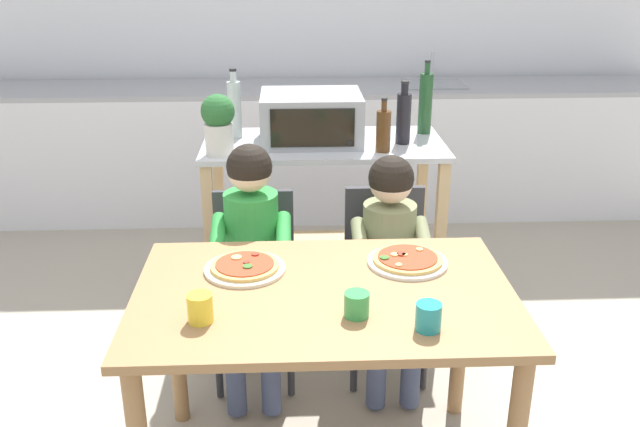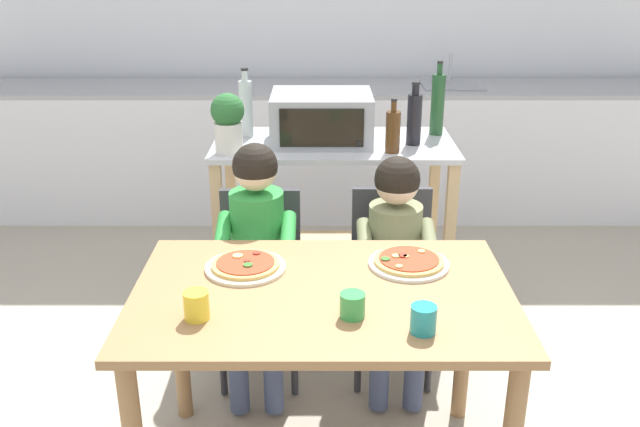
% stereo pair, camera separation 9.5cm
% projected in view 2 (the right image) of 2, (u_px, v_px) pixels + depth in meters
% --- Properties ---
extents(ground_plane, '(11.94, 11.94, 0.00)m').
position_uv_depth(ground_plane, '(319.00, 310.00, 3.63)').
color(ground_plane, '#A89E8C').
extents(back_wall_tiled, '(5.57, 0.14, 2.70)m').
position_uv_depth(back_wall_tiled, '(319.00, 9.00, 4.85)').
color(back_wall_tiled, silver).
rests_on(back_wall_tiled, ground).
extents(kitchen_counter, '(5.02, 0.60, 1.09)m').
position_uv_depth(kitchen_counter, '(319.00, 150.00, 4.81)').
color(kitchen_counter, silver).
rests_on(kitchen_counter, ground).
extents(kitchen_island_cart, '(1.16, 0.58, 0.90)m').
position_uv_depth(kitchen_island_cart, '(331.00, 200.00, 3.44)').
color(kitchen_island_cart, '#B7BABF').
rests_on(kitchen_island_cart, ground).
extents(toaster_oven, '(0.48, 0.39, 0.23)m').
position_uv_depth(toaster_oven, '(320.00, 118.00, 3.31)').
color(toaster_oven, '#999BA0').
rests_on(toaster_oven, kitchen_island_cart).
extents(bottle_dark_olive_oil, '(0.07, 0.07, 0.36)m').
position_uv_depth(bottle_dark_olive_oil, '(435.00, 104.00, 3.41)').
color(bottle_dark_olive_oil, '#1E4723').
rests_on(bottle_dark_olive_oil, kitchen_island_cart).
extents(bottle_clear_vinegar, '(0.07, 0.07, 0.34)m').
position_uv_depth(bottle_clear_vinegar, '(244.00, 107.00, 3.38)').
color(bottle_clear_vinegar, '#ADB7B2').
rests_on(bottle_clear_vinegar, kitchen_island_cart).
extents(bottle_squat_spirits, '(0.07, 0.07, 0.30)m').
position_uv_depth(bottle_squat_spirits, '(412.00, 118.00, 3.25)').
color(bottle_squat_spirits, black).
rests_on(bottle_squat_spirits, kitchen_island_cart).
extents(bottle_tall_green_wine, '(0.07, 0.07, 0.25)m').
position_uv_depth(bottle_tall_green_wine, '(391.00, 131.00, 3.14)').
color(bottle_tall_green_wine, '#4C2D14').
rests_on(bottle_tall_green_wine, kitchen_island_cart).
extents(potted_herb_plant, '(0.15, 0.15, 0.28)m').
position_uv_depth(potted_herb_plant, '(226.00, 121.00, 3.11)').
color(potted_herb_plant, beige).
rests_on(potted_herb_plant, kitchen_island_cart).
extents(dining_table, '(1.23, 0.81, 0.75)m').
position_uv_depth(dining_table, '(320.00, 321.00, 2.29)').
color(dining_table, olive).
rests_on(dining_table, ground).
extents(dining_chair_left, '(0.36, 0.36, 0.81)m').
position_uv_depth(dining_chair_left, '(258.00, 272.00, 2.98)').
color(dining_chair_left, '#333338').
rests_on(dining_chair_left, ground).
extents(dining_chair_right, '(0.36, 0.36, 0.81)m').
position_uv_depth(dining_chair_right, '(390.00, 270.00, 3.00)').
color(dining_chair_right, '#333338').
rests_on(dining_chair_right, ground).
extents(child_in_green_shirt, '(0.32, 0.42, 1.05)m').
position_uv_depth(child_in_green_shirt, '(254.00, 243.00, 2.80)').
color(child_in_green_shirt, '#424C6B').
rests_on(child_in_green_shirt, ground).
extents(child_in_olive_shirt, '(0.32, 0.42, 0.99)m').
position_uv_depth(child_in_olive_shirt, '(394.00, 248.00, 2.82)').
color(child_in_olive_shirt, '#424C6B').
rests_on(child_in_olive_shirt, ground).
extents(pizza_plate_cream, '(0.28, 0.28, 0.03)m').
position_uv_depth(pizza_plate_cream, '(243.00, 266.00, 2.39)').
color(pizza_plate_cream, beige).
rests_on(pizza_plate_cream, dining_table).
extents(pizza_plate_white, '(0.28, 0.28, 0.03)m').
position_uv_depth(pizza_plate_white, '(407.00, 262.00, 2.42)').
color(pizza_plate_white, white).
rests_on(pizza_plate_white, dining_table).
extents(drinking_cup_yellow, '(0.08, 0.08, 0.09)m').
position_uv_depth(drinking_cup_yellow, '(194.00, 305.00, 2.07)').
color(drinking_cup_yellow, yellow).
rests_on(drinking_cup_yellow, dining_table).
extents(drinking_cup_green, '(0.08, 0.08, 0.08)m').
position_uv_depth(drinking_cup_green, '(350.00, 305.00, 2.08)').
color(drinking_cup_green, green).
rests_on(drinking_cup_green, dining_table).
extents(drinking_cup_teal, '(0.08, 0.08, 0.08)m').
position_uv_depth(drinking_cup_teal, '(421.00, 319.00, 2.00)').
color(drinking_cup_teal, teal).
rests_on(drinking_cup_teal, dining_table).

